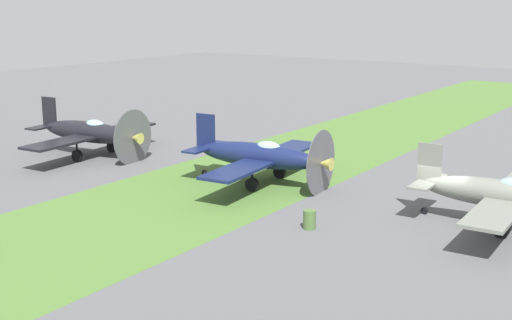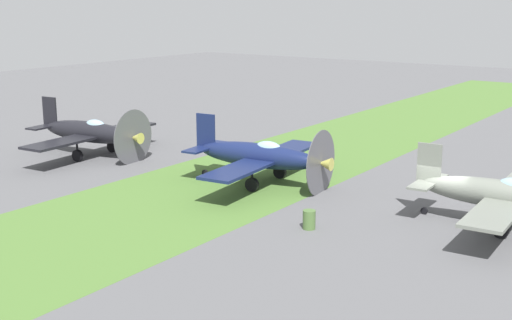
% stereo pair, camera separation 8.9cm
% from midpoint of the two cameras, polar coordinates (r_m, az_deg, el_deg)
% --- Properties ---
extents(ground_plane, '(160.00, 160.00, 0.00)m').
position_cam_midpoint_polar(ground_plane, '(35.13, 15.15, -4.52)').
color(ground_plane, '#515154').
extents(grass_verge, '(120.00, 11.00, 0.01)m').
position_cam_midpoint_polar(grass_verge, '(40.86, -1.51, -1.57)').
color(grass_verge, '#476B2D').
rests_on(grass_verge, ground).
extents(airplane_lead, '(10.63, 8.41, 3.79)m').
position_cam_midpoint_polar(airplane_lead, '(33.85, 20.02, -2.73)').
color(airplane_lead, slate).
rests_on(airplane_lead, ground).
extents(airplane_wingman, '(11.26, 8.92, 4.00)m').
position_cam_midpoint_polar(airplane_wingman, '(39.33, 0.44, 0.35)').
color(airplane_wingman, '#141E47').
rests_on(airplane_wingman, ground).
extents(airplane_trail, '(11.24, 8.89, 3.99)m').
position_cam_midpoint_polar(airplane_trail, '(47.83, -13.66, 2.28)').
color(airplane_trail, black).
rests_on(airplane_trail, ground).
extents(fuel_drum, '(0.60, 0.60, 0.90)m').
position_cam_midpoint_polar(fuel_drum, '(31.97, 4.55, -5.00)').
color(fuel_drum, '#476633').
rests_on(fuel_drum, ground).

